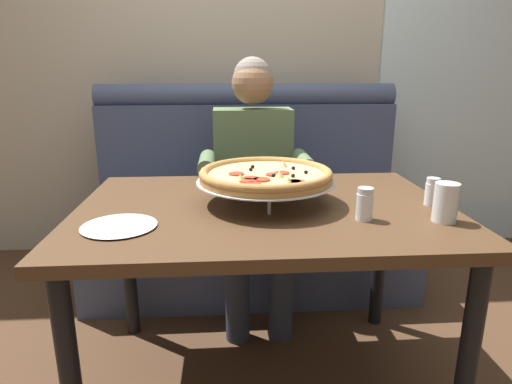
{
  "coord_description": "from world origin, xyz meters",
  "views": [
    {
      "loc": [
        -0.13,
        -1.48,
        1.22
      ],
      "look_at": [
        -0.02,
        0.07,
        0.77
      ],
      "focal_mm": 30.67,
      "sensor_mm": 36.0,
      "label": 1
    }
  ],
  "objects_px": {
    "booth_bench": "(250,214)",
    "patio_chair": "(429,150)",
    "dining_table": "(264,227)",
    "plate_near_left": "(119,224)",
    "diner_main": "(254,172)",
    "pizza": "(266,176)",
    "drinking_glass": "(445,205)",
    "shaker_oregano": "(365,206)",
    "shaker_pepper_flakes": "(432,194)"
  },
  "relations": [
    {
      "from": "dining_table",
      "to": "pizza",
      "type": "relative_size",
      "value": 2.66
    },
    {
      "from": "shaker_oregano",
      "to": "plate_near_left",
      "type": "xyz_separation_m",
      "value": [
        -0.77,
        -0.02,
        -0.03
      ]
    },
    {
      "from": "diner_main",
      "to": "shaker_oregano",
      "type": "relative_size",
      "value": 11.97
    },
    {
      "from": "pizza",
      "to": "shaker_oregano",
      "type": "xyz_separation_m",
      "value": [
        0.3,
        -0.2,
        -0.06
      ]
    },
    {
      "from": "dining_table",
      "to": "shaker_pepper_flakes",
      "type": "bearing_deg",
      "value": -3.75
    },
    {
      "from": "dining_table",
      "to": "plate_near_left",
      "type": "relative_size",
      "value": 5.7
    },
    {
      "from": "shaker_pepper_flakes",
      "to": "diner_main",
      "type": "bearing_deg",
      "value": 129.92
    },
    {
      "from": "booth_bench",
      "to": "drinking_glass",
      "type": "xyz_separation_m",
      "value": [
        0.56,
        -1.14,
        0.4
      ]
    },
    {
      "from": "patio_chair",
      "to": "diner_main",
      "type": "bearing_deg",
      "value": -136.91
    },
    {
      "from": "booth_bench",
      "to": "diner_main",
      "type": "height_order",
      "value": "diner_main"
    },
    {
      "from": "dining_table",
      "to": "pizza",
      "type": "xyz_separation_m",
      "value": [
        0.01,
        0.03,
        0.19
      ]
    },
    {
      "from": "plate_near_left",
      "to": "patio_chair",
      "type": "distance_m",
      "value": 3.21
    },
    {
      "from": "pizza",
      "to": "shaker_oregano",
      "type": "height_order",
      "value": "pizza"
    },
    {
      "from": "dining_table",
      "to": "pizza",
      "type": "distance_m",
      "value": 0.19
    },
    {
      "from": "pizza",
      "to": "drinking_glass",
      "type": "height_order",
      "value": "pizza"
    },
    {
      "from": "booth_bench",
      "to": "drinking_glass",
      "type": "relative_size",
      "value": 14.17
    },
    {
      "from": "diner_main",
      "to": "drinking_glass",
      "type": "bearing_deg",
      "value": -57.89
    },
    {
      "from": "booth_bench",
      "to": "patio_chair",
      "type": "bearing_deg",
      "value": 37.63
    },
    {
      "from": "booth_bench",
      "to": "plate_near_left",
      "type": "relative_size",
      "value": 7.7
    },
    {
      "from": "patio_chair",
      "to": "plate_near_left",
      "type": "bearing_deg",
      "value": -131.44
    },
    {
      "from": "booth_bench",
      "to": "dining_table",
      "type": "distance_m",
      "value": 0.97
    },
    {
      "from": "pizza",
      "to": "shaker_oregano",
      "type": "relative_size",
      "value": 4.66
    },
    {
      "from": "booth_bench",
      "to": "shaker_oregano",
      "type": "height_order",
      "value": "booth_bench"
    },
    {
      "from": "diner_main",
      "to": "pizza",
      "type": "bearing_deg",
      "value": -89.94
    },
    {
      "from": "dining_table",
      "to": "pizza",
      "type": "height_order",
      "value": "pizza"
    },
    {
      "from": "diner_main",
      "to": "patio_chair",
      "type": "xyz_separation_m",
      "value": [
        1.65,
        1.54,
        -0.19
      ]
    },
    {
      "from": "shaker_pepper_flakes",
      "to": "pizza",
      "type": "bearing_deg",
      "value": 173.6
    },
    {
      "from": "dining_table",
      "to": "patio_chair",
      "type": "xyz_separation_m",
      "value": [
        1.66,
        2.21,
        -0.14
      ]
    },
    {
      "from": "booth_bench",
      "to": "shaker_pepper_flakes",
      "type": "distance_m",
      "value": 1.2
    },
    {
      "from": "pizza",
      "to": "plate_near_left",
      "type": "bearing_deg",
      "value": -154.86
    },
    {
      "from": "shaker_oregano",
      "to": "patio_chair",
      "type": "height_order",
      "value": "patio_chair"
    },
    {
      "from": "shaker_oregano",
      "to": "shaker_pepper_flakes",
      "type": "relative_size",
      "value": 1.07
    },
    {
      "from": "shaker_oregano",
      "to": "shaker_pepper_flakes",
      "type": "height_order",
      "value": "shaker_oregano"
    },
    {
      "from": "pizza",
      "to": "plate_near_left",
      "type": "height_order",
      "value": "pizza"
    },
    {
      "from": "shaker_pepper_flakes",
      "to": "dining_table",
      "type": "bearing_deg",
      "value": 176.25
    },
    {
      "from": "diner_main",
      "to": "pizza",
      "type": "height_order",
      "value": "diner_main"
    },
    {
      "from": "shaker_oregano",
      "to": "shaker_pepper_flakes",
      "type": "xyz_separation_m",
      "value": [
        0.29,
        0.14,
        -0.0
      ]
    },
    {
      "from": "plate_near_left",
      "to": "drinking_glass",
      "type": "bearing_deg",
      "value": -0.93
    },
    {
      "from": "pizza",
      "to": "plate_near_left",
      "type": "xyz_separation_m",
      "value": [
        -0.47,
        -0.22,
        -0.09
      ]
    },
    {
      "from": "dining_table",
      "to": "diner_main",
      "type": "distance_m",
      "value": 0.67
    },
    {
      "from": "booth_bench",
      "to": "dining_table",
      "type": "height_order",
      "value": "booth_bench"
    },
    {
      "from": "dining_table",
      "to": "shaker_pepper_flakes",
      "type": "relative_size",
      "value": 13.31
    },
    {
      "from": "diner_main",
      "to": "pizza",
      "type": "distance_m",
      "value": 0.65
    },
    {
      "from": "shaker_pepper_flakes",
      "to": "plate_near_left",
      "type": "xyz_separation_m",
      "value": [
        -1.06,
        -0.16,
        -0.03
      ]
    },
    {
      "from": "shaker_oregano",
      "to": "plate_near_left",
      "type": "bearing_deg",
      "value": -178.71
    },
    {
      "from": "pizza",
      "to": "drinking_glass",
      "type": "relative_size",
      "value": 3.94
    },
    {
      "from": "dining_table",
      "to": "shaker_oregano",
      "type": "xyz_separation_m",
      "value": [
        0.31,
        -0.18,
        0.13
      ]
    },
    {
      "from": "diner_main",
      "to": "plate_near_left",
      "type": "distance_m",
      "value": 0.98
    },
    {
      "from": "shaker_oregano",
      "to": "diner_main",
      "type": "bearing_deg",
      "value": 109.63
    },
    {
      "from": "booth_bench",
      "to": "patio_chair",
      "type": "relative_size",
      "value": 2.07
    }
  ]
}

